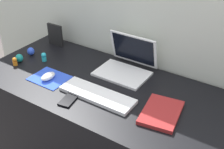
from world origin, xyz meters
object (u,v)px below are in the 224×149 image
mouse (48,76)px  toy_figurine_teal (19,58)px  toy_figurine_cyan (44,57)px  toy_figurine_blue (31,51)px  keyboard (97,95)px  picture_frame (55,35)px  laptop (127,63)px  notebook_pad (161,112)px  cell_phone (69,99)px  toy_figurine_orange (15,61)px

mouse → toy_figurine_teal: size_ratio=1.85×
toy_figurine_cyan → toy_figurine_blue: toy_figurine_cyan is taller
keyboard → toy_figurine_blue: (-0.63, 0.14, 0.02)m
toy_figurine_teal → toy_figurine_blue: bearing=94.3°
keyboard → mouse: (-0.33, -0.02, 0.01)m
picture_frame → toy_figurine_cyan: bearing=-66.3°
picture_frame → toy_figurine_teal: size_ratio=2.89×
laptop → toy_figurine_cyan: bearing=-159.7°
laptop → notebook_pad: 0.44m
toy_figurine_teal → cell_phone: bearing=-15.0°
cell_phone → toy_figurine_cyan: 0.46m
notebook_pad → toy_figurine_blue: toy_figurine_blue is taller
laptop → toy_figurine_orange: 0.69m
laptop → toy_figurine_blue: laptop is taller
toy_figurine_teal → notebook_pad: bearing=0.8°
keyboard → picture_frame: (-0.59, 0.34, 0.06)m
keyboard → cell_phone: (-0.10, -0.10, -0.01)m
laptop → cell_phone: (-0.10, -0.41, -0.05)m
laptop → keyboard: 0.31m
laptop → picture_frame: size_ratio=2.00×
mouse → toy_figurine_blue: size_ratio=1.85×
keyboard → mouse: 0.33m
toy_figurine_cyan → toy_figurine_teal: toy_figurine_cyan is taller
cell_phone → toy_figurine_orange: size_ratio=2.48×
notebook_pad → toy_figurine_teal: toy_figurine_teal is taller
laptop → picture_frame: bearing=177.1°
picture_frame → toy_figurine_blue: 0.21m
picture_frame → laptop: bearing=-2.9°
picture_frame → toy_figurine_teal: picture_frame is taller
mouse → toy_figurine_blue: (-0.30, 0.16, 0.00)m
laptop → notebook_pad: bearing=-37.2°
laptop → keyboard: laptop is taller
toy_figurine_orange → toy_figurine_blue: (-0.02, 0.15, -0.00)m
keyboard → toy_figurine_teal: (-0.62, 0.04, 0.02)m
keyboard → cell_phone: 0.15m
laptop → toy_figurine_blue: 0.65m
picture_frame → toy_figurine_orange: (-0.02, -0.35, -0.05)m
toy_figurine_cyan → toy_figurine_orange: bearing=-129.4°
keyboard → notebook_pad: bearing=8.3°
laptop → toy_figurine_blue: size_ratio=5.79×
mouse → toy_figurine_blue: bearing=152.2°
keyboard → toy_figurine_orange: size_ratio=7.93×
keyboard → notebook_pad: same height
keyboard → toy_figurine_orange: (-0.61, -0.01, 0.02)m
cell_phone → toy_figurine_blue: (-0.53, 0.24, 0.02)m
picture_frame → toy_figurine_cyan: picture_frame is taller
keyboard → toy_figurine_cyan: size_ratio=7.20×
mouse → toy_figurine_orange: bearing=177.9°
laptop → toy_figurine_blue: (-0.63, -0.17, -0.03)m
cell_phone → toy_figurine_teal: toy_figurine_teal is taller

